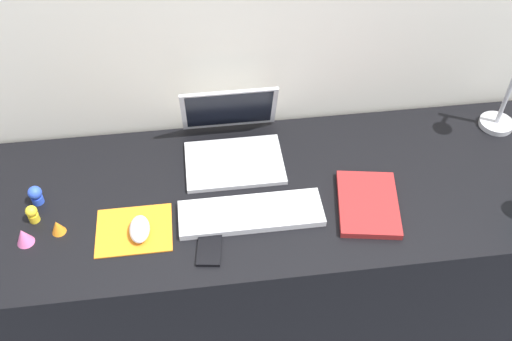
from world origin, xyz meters
The scene contains 13 objects.
ground_plane centered at (0.00, 0.00, 0.00)m, with size 6.00×6.00×0.00m, color #474C56.
back_wall centered at (0.00, 0.35, 0.74)m, with size 3.06×0.05×1.49m, color silver.
desk centered at (0.00, 0.00, 0.37)m, with size 1.86×0.62×0.74m, color black.
laptop centered at (-0.09, 0.18, 0.79)m, with size 0.30×0.28×0.20m.
keyboard centered at (-0.06, -0.09, 0.75)m, with size 0.41×0.13×0.02m, color silver.
mousepad centered at (-0.39, -0.10, 0.74)m, with size 0.21×0.17×0.00m, color orange.
mouse centered at (-0.37, -0.12, 0.76)m, with size 0.06×0.10×0.03m, color silver.
cell_phone centered at (-0.19, -0.19, 0.74)m, with size 0.06×0.13×0.01m, color black.
notebook_pad centered at (0.28, -0.10, 0.75)m, with size 0.17×0.24×0.02m, color maroon.
toy_figurine_orange centered at (-0.60, -0.08, 0.76)m, with size 0.04×0.04×0.04m, color orange.
toy_figurine_pink centered at (-0.68, -0.11, 0.77)m, with size 0.05×0.05×0.05m, color pink.
toy_figurine_yellow centered at (-0.67, -0.03, 0.77)m, with size 0.03×0.03×0.06m.
toy_figurine_blue centered at (-0.67, 0.04, 0.77)m, with size 0.04×0.04×0.06m.
Camera 1 is at (-0.18, -1.14, 2.02)m, focal length 40.57 mm.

